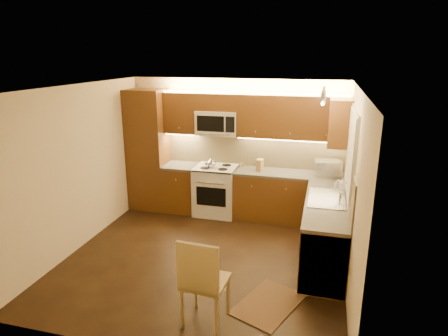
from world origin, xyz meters
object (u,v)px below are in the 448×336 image
(sink, at_px, (327,194))
(stove, at_px, (216,190))
(dining_chair, at_px, (205,279))
(soap_bottle, at_px, (342,184))
(microwave, at_px, (218,123))
(knife_block, at_px, (260,165))
(kettle, at_px, (211,162))
(toaster_oven, at_px, (327,168))

(sink, bearing_deg, stove, 150.64)
(dining_chair, bearing_deg, soap_bottle, 61.80)
(stove, bearing_deg, soap_bottle, -16.69)
(stove, distance_m, microwave, 1.27)
(stove, distance_m, dining_chair, 3.13)
(knife_block, relative_size, soap_bottle, 1.17)
(microwave, distance_m, kettle, 0.74)
(knife_block, bearing_deg, kettle, -161.78)
(microwave, xyz_separation_m, knife_block, (0.81, -0.10, -0.71))
(kettle, bearing_deg, soap_bottle, -29.60)
(soap_bottle, bearing_deg, sink, -116.57)
(microwave, height_order, knife_block, microwave)
(sink, bearing_deg, knife_block, 135.82)
(microwave, bearing_deg, kettle, -107.33)
(knife_block, bearing_deg, toaster_oven, 12.82)
(stove, bearing_deg, sink, -29.36)
(microwave, bearing_deg, toaster_oven, -2.25)
(microwave, relative_size, knife_block, 3.59)
(soap_bottle, xyz_separation_m, dining_chair, (-1.49, -2.37, -0.46))
(stove, height_order, dining_chair, dining_chair)
(toaster_oven, distance_m, knife_block, 1.18)
(kettle, relative_size, soap_bottle, 1.08)
(sink, bearing_deg, dining_chair, -123.41)
(sink, height_order, knife_block, knife_block)
(kettle, relative_size, knife_block, 0.92)
(dining_chair, bearing_deg, microwave, 106.93)
(microwave, distance_m, sink, 2.48)
(microwave, relative_size, dining_chair, 0.71)
(stove, height_order, toaster_oven, toaster_oven)
(toaster_oven, xyz_separation_m, knife_block, (-1.18, -0.03, -0.03))
(sink, xyz_separation_m, soap_bottle, (0.22, 0.46, 0.02))
(sink, distance_m, kettle, 2.32)
(dining_chair, bearing_deg, stove, 107.49)
(microwave, distance_m, soap_bottle, 2.47)
(stove, xyz_separation_m, sink, (2.00, -1.12, 0.52))
(knife_block, height_order, soap_bottle, knife_block)
(toaster_oven, bearing_deg, soap_bottle, -82.70)
(microwave, bearing_deg, sink, -32.21)
(stove, relative_size, toaster_oven, 2.10)
(kettle, height_order, knife_block, kettle)
(kettle, bearing_deg, knife_block, -8.35)
(sink, height_order, toaster_oven, toaster_oven)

